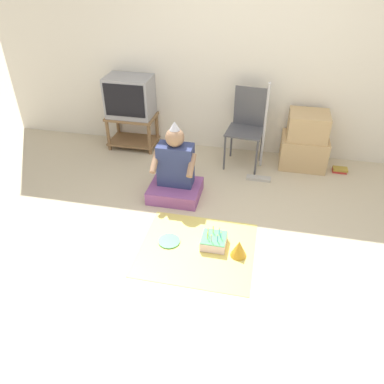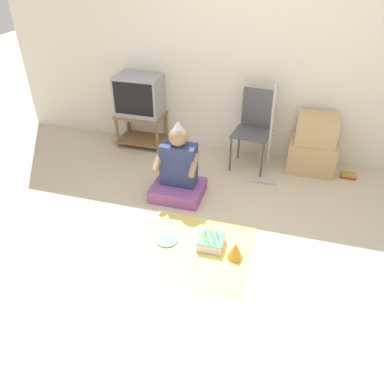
{
  "view_description": "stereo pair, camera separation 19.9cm",
  "coord_description": "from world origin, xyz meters",
  "px_view_note": "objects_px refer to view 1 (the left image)",
  "views": [
    {
      "loc": [
        0.3,
        -2.47,
        2.34
      ],
      "look_at": [
        -0.31,
        0.37,
        0.35
      ],
      "focal_mm": 35.0,
      "sensor_mm": 36.0,
      "label": 1
    },
    {
      "loc": [
        0.49,
        -2.43,
        2.34
      ],
      "look_at": [
        -0.31,
        0.37,
        0.35
      ],
      "focal_mm": 35.0,
      "sensor_mm": 36.0,
      "label": 2
    }
  ],
  "objects_px": {
    "party_hat_blue": "(239,248)",
    "dust_mop": "(262,152)",
    "cardboard_box_stack": "(305,142)",
    "person_seated": "(175,174)",
    "paper_plate": "(169,241)",
    "birthday_cake": "(214,241)",
    "tv": "(130,97)",
    "folding_chair": "(247,123)",
    "book_pile": "(340,170)"
  },
  "relations": [
    {
      "from": "folding_chair",
      "to": "dust_mop",
      "type": "bearing_deg",
      "value": -55.48
    },
    {
      "from": "tv",
      "to": "birthday_cake",
      "type": "bearing_deg",
      "value": -51.61
    },
    {
      "from": "tv",
      "to": "dust_mop",
      "type": "bearing_deg",
      "value": -14.18
    },
    {
      "from": "person_seated",
      "to": "tv",
      "type": "bearing_deg",
      "value": 129.43
    },
    {
      "from": "book_pile",
      "to": "dust_mop",
      "type": "bearing_deg",
      "value": -162.38
    },
    {
      "from": "cardboard_box_stack",
      "to": "party_hat_blue",
      "type": "xyz_separation_m",
      "value": [
        -0.59,
        -1.77,
        -0.23
      ]
    },
    {
      "from": "cardboard_box_stack",
      "to": "dust_mop",
      "type": "distance_m",
      "value": 0.62
    },
    {
      "from": "cardboard_box_stack",
      "to": "party_hat_blue",
      "type": "bearing_deg",
      "value": -108.32
    },
    {
      "from": "party_hat_blue",
      "to": "book_pile",
      "type": "bearing_deg",
      "value": 58.46
    },
    {
      "from": "person_seated",
      "to": "birthday_cake",
      "type": "xyz_separation_m",
      "value": [
        0.54,
        -0.72,
        -0.22
      ]
    },
    {
      "from": "tv",
      "to": "party_hat_blue",
      "type": "distance_m",
      "value": 2.5
    },
    {
      "from": "folding_chair",
      "to": "person_seated",
      "type": "height_order",
      "value": "folding_chair"
    },
    {
      "from": "dust_mop",
      "to": "paper_plate",
      "type": "xyz_separation_m",
      "value": [
        -0.74,
        -1.34,
        -0.31
      ]
    },
    {
      "from": "person_seated",
      "to": "paper_plate",
      "type": "bearing_deg",
      "value": -80.57
    },
    {
      "from": "book_pile",
      "to": "tv",
      "type": "bearing_deg",
      "value": 177.19
    },
    {
      "from": "birthday_cake",
      "to": "dust_mop",
      "type": "bearing_deg",
      "value": 75.84
    },
    {
      "from": "book_pile",
      "to": "paper_plate",
      "type": "xyz_separation_m",
      "value": [
        -1.68,
        -1.64,
        -0.01
      ]
    },
    {
      "from": "dust_mop",
      "to": "book_pile",
      "type": "height_order",
      "value": "dust_mop"
    },
    {
      "from": "paper_plate",
      "to": "tv",
      "type": "bearing_deg",
      "value": 118.46
    },
    {
      "from": "dust_mop",
      "to": "tv",
      "type": "bearing_deg",
      "value": 165.82
    },
    {
      "from": "person_seated",
      "to": "paper_plate",
      "type": "relative_size",
      "value": 4.2
    },
    {
      "from": "dust_mop",
      "to": "paper_plate",
      "type": "bearing_deg",
      "value": -118.85
    },
    {
      "from": "dust_mop",
      "to": "book_pile",
      "type": "relative_size",
      "value": 6.67
    },
    {
      "from": "cardboard_box_stack",
      "to": "paper_plate",
      "type": "relative_size",
      "value": 3.32
    },
    {
      "from": "cardboard_box_stack",
      "to": "person_seated",
      "type": "height_order",
      "value": "person_seated"
    },
    {
      "from": "tv",
      "to": "folding_chair",
      "type": "distance_m",
      "value": 1.5
    },
    {
      "from": "party_hat_blue",
      "to": "dust_mop",
      "type": "bearing_deg",
      "value": 86.17
    },
    {
      "from": "cardboard_box_stack",
      "to": "party_hat_blue",
      "type": "relative_size",
      "value": 4.22
    },
    {
      "from": "cardboard_box_stack",
      "to": "birthday_cake",
      "type": "xyz_separation_m",
      "value": [
        -0.82,
        -1.68,
        -0.26
      ]
    },
    {
      "from": "person_seated",
      "to": "party_hat_blue",
      "type": "distance_m",
      "value": 1.13
    },
    {
      "from": "folding_chair",
      "to": "birthday_cake",
      "type": "xyz_separation_m",
      "value": [
        -0.12,
        -1.61,
        -0.47
      ]
    },
    {
      "from": "folding_chair",
      "to": "party_hat_blue",
      "type": "relative_size",
      "value": 5.75
    },
    {
      "from": "folding_chair",
      "to": "dust_mop",
      "type": "height_order",
      "value": "dust_mop"
    },
    {
      "from": "folding_chair",
      "to": "person_seated",
      "type": "xyz_separation_m",
      "value": [
        -0.65,
        -0.89,
        -0.26
      ]
    },
    {
      "from": "book_pile",
      "to": "party_hat_blue",
      "type": "distance_m",
      "value": 1.98
    },
    {
      "from": "tv",
      "to": "book_pile",
      "type": "xyz_separation_m",
      "value": [
        2.64,
        -0.13,
        -0.66
      ]
    },
    {
      "from": "folding_chair",
      "to": "paper_plate",
      "type": "bearing_deg",
      "value": -107.71
    },
    {
      "from": "folding_chair",
      "to": "cardboard_box_stack",
      "type": "height_order",
      "value": "folding_chair"
    },
    {
      "from": "folding_chair",
      "to": "book_pile",
      "type": "bearing_deg",
      "value": -0.45
    },
    {
      "from": "folding_chair",
      "to": "tv",
      "type": "bearing_deg",
      "value": 175.35
    },
    {
      "from": "person_seated",
      "to": "cardboard_box_stack",
      "type": "bearing_deg",
      "value": 35.46
    },
    {
      "from": "tv",
      "to": "paper_plate",
      "type": "xyz_separation_m",
      "value": [
        0.96,
        -1.77,
        -0.68
      ]
    },
    {
      "from": "folding_chair",
      "to": "book_pile",
      "type": "relative_size",
      "value": 5.38
    },
    {
      "from": "paper_plate",
      "to": "birthday_cake",
      "type": "bearing_deg",
      "value": 5.67
    },
    {
      "from": "dust_mop",
      "to": "party_hat_blue",
      "type": "distance_m",
      "value": 1.41
    },
    {
      "from": "cardboard_box_stack",
      "to": "person_seated",
      "type": "distance_m",
      "value": 1.67
    },
    {
      "from": "person_seated",
      "to": "birthday_cake",
      "type": "distance_m",
      "value": 0.92
    },
    {
      "from": "person_seated",
      "to": "dust_mop",
      "type": "bearing_deg",
      "value": 34.1
    },
    {
      "from": "paper_plate",
      "to": "folding_chair",
      "type": "bearing_deg",
      "value": 72.29
    },
    {
      "from": "cardboard_box_stack",
      "to": "birthday_cake",
      "type": "relative_size",
      "value": 3.0
    }
  ]
}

